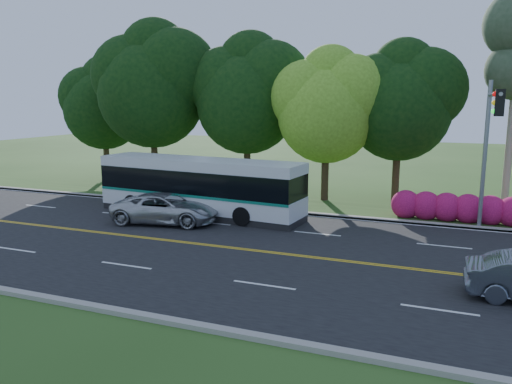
% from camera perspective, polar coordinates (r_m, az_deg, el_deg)
% --- Properties ---
extents(ground, '(120.00, 120.00, 0.00)m').
position_cam_1_polar(ground, '(19.92, 5.86, -7.40)').
color(ground, '#2B4C19').
rests_on(ground, ground).
extents(road, '(60.00, 14.00, 0.02)m').
position_cam_1_polar(road, '(19.91, 5.86, -7.37)').
color(road, black).
rests_on(road, ground).
extents(curb_north, '(60.00, 0.30, 0.15)m').
position_cam_1_polar(curb_north, '(26.62, 10.03, -2.77)').
color(curb_north, gray).
rests_on(curb_north, ground).
extents(curb_south, '(60.00, 0.30, 0.15)m').
position_cam_1_polar(curb_south, '(13.61, -2.61, -15.76)').
color(curb_south, gray).
rests_on(curb_south, ground).
extents(grass_verge, '(60.00, 4.00, 0.10)m').
position_cam_1_polar(grass_verge, '(28.40, 10.77, -2.02)').
color(grass_verge, '#2B4C19').
rests_on(grass_verge, ground).
extents(lane_markings, '(57.60, 13.82, 0.00)m').
position_cam_1_polar(lane_markings, '(19.93, 5.60, -7.32)').
color(lane_markings, gold).
rests_on(lane_markings, road).
extents(tree_row, '(44.70, 9.10, 13.84)m').
position_cam_1_polar(tree_row, '(32.08, 3.01, 11.58)').
color(tree_row, '#301D15').
rests_on(tree_row, ground).
extents(bougainvillea_hedge, '(9.50, 2.25, 1.50)m').
position_cam_1_polar(bougainvillea_hedge, '(27.07, 25.58, -2.04)').
color(bougainvillea_hedge, '#9B0C45').
rests_on(bougainvillea_hedge, ground).
extents(traffic_signal, '(0.42, 6.10, 7.00)m').
position_cam_1_polar(traffic_signal, '(23.78, 25.11, 6.06)').
color(traffic_signal, gray).
rests_on(traffic_signal, ground).
extents(transit_bus, '(11.69, 3.61, 3.01)m').
position_cam_1_polar(transit_bus, '(26.81, -6.53, 0.55)').
color(transit_bus, silver).
rests_on(transit_bus, road).
extents(suv, '(5.65, 3.35, 1.47)m').
position_cam_1_polar(suv, '(25.36, -10.29, -1.85)').
color(suv, '#B7BBBC').
rests_on(suv, road).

